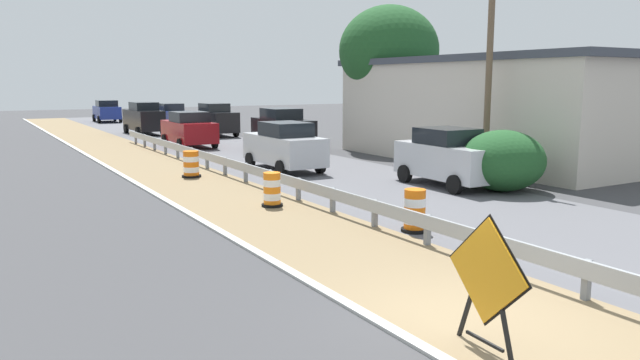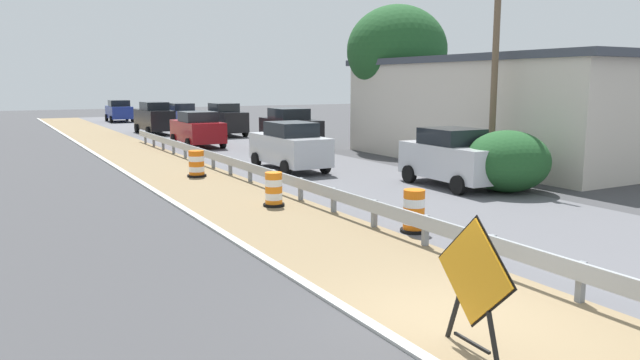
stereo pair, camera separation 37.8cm
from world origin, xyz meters
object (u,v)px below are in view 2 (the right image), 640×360
object	(u,v)px
traffic_barrel_mid	(197,165)
car_trailing_near_lane	(290,130)
car_mid_far_lane	(225,120)
car_distant_c	(182,116)
car_lead_far_lane	(197,129)
utility_pole_near	(496,53)
traffic_barrel_nearest	(414,213)
warning_sign_diamond	(474,278)
traffic_barrel_close	(274,191)
car_distant_a	(454,158)
car_lead_near_lane	(154,118)
car_distant_b	(290,146)
car_trailing_far_lane	(119,111)

from	to	relation	value
traffic_barrel_mid	car_trailing_near_lane	distance (m)	9.68
car_mid_far_lane	car_distant_c	bearing A→B (deg)	-178.44
car_lead_far_lane	utility_pole_near	bearing A→B (deg)	-159.51
traffic_barrel_nearest	car_trailing_near_lane	world-z (taller)	car_trailing_near_lane
warning_sign_diamond	traffic_barrel_close	size ratio (longest dim) A/B	1.89
traffic_barrel_nearest	car_mid_far_lane	bearing A→B (deg)	78.91
traffic_barrel_mid	car_mid_far_lane	bearing A→B (deg)	66.18
car_distant_c	car_mid_far_lane	bearing A→B (deg)	2.70
traffic_barrel_close	car_distant_a	world-z (taller)	car_distant_a
car_lead_near_lane	traffic_barrel_close	bearing A→B (deg)	171.65
car_distant_c	utility_pole_near	xyz separation A→B (m)	(2.63, -31.07, 3.70)
car_trailing_near_lane	car_distant_a	xyz separation A→B (m)	(-0.01, -12.91, -0.10)
car_distant_a	car_distant_c	distance (m)	31.54
traffic_barrel_close	car_trailing_near_lane	distance (m)	14.76
traffic_barrel_nearest	car_lead_far_lane	bearing A→B (deg)	85.76
car_distant_a	car_mid_far_lane	bearing A→B (deg)	-178.55
warning_sign_diamond	traffic_barrel_mid	distance (m)	16.87
warning_sign_diamond	car_distant_a	size ratio (longest dim) A/B	0.46
traffic_barrel_nearest	car_distant_b	size ratio (longest dim) A/B	0.24
traffic_barrel_close	car_distant_c	world-z (taller)	car_distant_c
traffic_barrel_nearest	car_distant_a	size ratio (longest dim) A/B	0.25
traffic_barrel_nearest	car_trailing_near_lane	bearing A→B (deg)	73.09
traffic_barrel_mid	car_lead_near_lane	xyz separation A→B (m)	(3.51, 20.49, 0.66)
car_trailing_near_lane	car_lead_far_lane	distance (m)	5.72
traffic_barrel_mid	utility_pole_near	size ratio (longest dim) A/B	0.11
utility_pole_near	warning_sign_diamond	bearing A→B (deg)	-135.65
warning_sign_diamond	car_lead_near_lane	xyz separation A→B (m)	(5.05, 37.27, 0.08)
car_trailing_far_lane	car_distant_b	world-z (taller)	car_distant_b
traffic_barrel_nearest	car_mid_far_lane	size ratio (longest dim) A/B	0.25
car_trailing_near_lane	car_distant_c	bearing A→B (deg)	-177.09
traffic_barrel_close	traffic_barrel_mid	bearing A→B (deg)	92.07
traffic_barrel_mid	car_distant_a	size ratio (longest dim) A/B	0.24
traffic_barrel_close	car_distant_a	distance (m)	7.00
traffic_barrel_close	car_distant_a	size ratio (longest dim) A/B	0.24
car_trailing_far_lane	car_lead_near_lane	bearing A→B (deg)	179.94
car_lead_near_lane	car_lead_far_lane	size ratio (longest dim) A/B	1.01
traffic_barrel_nearest	traffic_barrel_close	bearing A→B (deg)	110.23
car_lead_far_lane	car_trailing_far_lane	size ratio (longest dim) A/B	1.07
warning_sign_diamond	car_trailing_near_lane	distance (m)	24.79
traffic_barrel_close	car_lead_near_lane	bearing A→B (deg)	83.11
traffic_barrel_close	car_lead_far_lane	bearing A→B (deg)	79.27
utility_pole_near	car_lead_far_lane	bearing A→B (deg)	109.46
car_mid_far_lane	utility_pole_near	size ratio (longest dim) A/B	0.47
car_lead_near_lane	car_mid_far_lane	xyz separation A→B (m)	(3.83, -3.87, -0.02)
car_trailing_near_lane	car_lead_far_lane	world-z (taller)	car_trailing_near_lane
traffic_barrel_mid	car_trailing_near_lane	xyz separation A→B (m)	(7.22, 6.40, 0.66)
traffic_barrel_close	traffic_barrel_mid	world-z (taller)	traffic_barrel_mid
car_trailing_near_lane	utility_pole_near	xyz separation A→B (m)	(2.23, -12.44, 3.56)
car_mid_far_lane	car_lead_far_lane	bearing A→B (deg)	-34.95
traffic_barrel_mid	car_lead_far_lane	distance (m)	11.34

